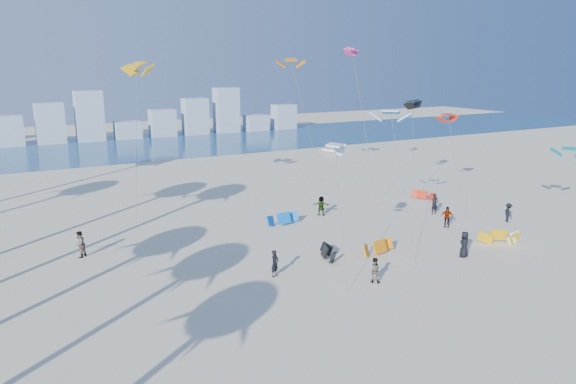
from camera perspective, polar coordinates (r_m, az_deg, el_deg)
ocean at (r=88.63m, az=-19.68°, el=4.22°), size 220.00×220.00×0.00m
kitesurfer_near at (r=33.61m, az=-1.38°, el=-7.47°), size 0.73×0.65×1.69m
kitesurfer_mid at (r=33.16m, az=9.01°, el=-8.07°), size 0.95×0.94×1.55m
kitesurfers_far at (r=42.81m, az=7.64°, el=-2.97°), size 33.31×14.62×1.83m
grounded_kites at (r=42.23m, az=10.95°, el=-3.92°), size 18.72×15.62×0.98m
flying_kites at (r=46.29m, az=5.71°, el=10.29°), size 32.65×27.06×14.67m
distant_skyline at (r=97.91m, az=-21.50°, el=6.68°), size 85.00×3.00×8.40m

